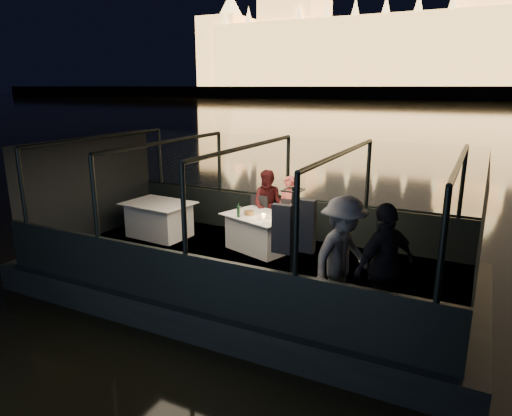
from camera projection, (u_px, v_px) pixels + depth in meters
The scene contains 29 objects.
river_water at pixel (464, 110), 78.11m from camera, with size 500.00×500.00×0.00m, color black.
boat_hull at pixel (247, 288), 9.05m from camera, with size 8.60×4.40×1.00m, color black.
boat_deck at pixel (247, 265), 8.92m from camera, with size 8.00×4.00×0.04m, color black.
gunwale_port at pixel (287, 217), 10.53m from camera, with size 8.00×0.08×0.90m, color black.
gunwale_starboard at pixel (187, 281), 7.08m from camera, with size 8.00×0.08×0.90m, color black.
cabin_glass_port at pixel (288, 168), 10.23m from camera, with size 8.00×0.02×1.40m, color #99B2B2, non-canonical shape.
cabin_glass_starboard at pixel (184, 209), 6.78m from camera, with size 8.00×0.02×1.40m, color #99B2B2, non-canonical shape.
cabin_roof_glass at pixel (246, 147), 8.33m from camera, with size 8.00×4.00×0.02m, color #99B2B2, non-canonical shape.
end_wall_fore at pixel (91, 187), 10.36m from camera, with size 0.02×4.00×2.30m, color black, non-canonical shape.
end_wall_aft at pixel (480, 238), 6.89m from camera, with size 0.02×4.00×2.30m, color black, non-canonical shape.
canopy_ribs at pixel (247, 208), 8.62m from camera, with size 8.00×4.00×2.30m, color black, non-canonical shape.
embankment at pixel (482, 94), 190.07m from camera, with size 400.00×140.00×6.00m, color #423D33.
parliament_building at pixel (490, 9), 152.64m from camera, with size 220.00×32.00×60.00m, color #F2D18C, non-canonical shape.
dining_table_central at pixel (260, 232), 9.64m from camera, with size 1.45×1.05×0.77m, color white.
dining_table_aft at pixel (159, 220), 10.52m from camera, with size 1.52×1.10×0.81m, color silver.
chair_port_left at pixel (255, 222), 10.16m from camera, with size 0.47×0.47×1.00m, color black.
chair_port_right at pixel (287, 227), 9.82m from camera, with size 0.47×0.47×1.00m, color black.
coat_stand at pixel (292, 254), 6.95m from camera, with size 0.54×0.43×1.95m, color black, non-canonical shape.
person_woman_coral at pixel (289, 210), 10.01m from camera, with size 0.54×0.36×1.50m, color #DC5950.
person_man_maroon at pixel (269, 207), 10.27m from camera, with size 0.76×0.59×1.58m, color #411214.
passenger_stripe at pixel (342, 262), 6.75m from camera, with size 1.21×0.68×1.87m, color silver.
passenger_dark at pixel (384, 271), 6.42m from camera, with size 1.09×0.46×1.85m, color black.
wine_bottle at pixel (238, 210), 9.35m from camera, with size 0.06×0.06×0.29m, color #153B20.
bread_basket at pixel (249, 213), 9.57m from camera, with size 0.21×0.21×0.09m, color brown.
amber_candle at pixel (264, 216), 9.31m from camera, with size 0.06×0.06×0.09m, color #FFA13F.
plate_near at pixel (280, 220), 9.13m from camera, with size 0.26×0.26×0.02m, color white.
plate_far at pixel (250, 213), 9.65m from camera, with size 0.25×0.25×0.02m, color white.
wine_glass_white at pixel (241, 211), 9.46m from camera, with size 0.06×0.06×0.19m, color silver, non-canonical shape.
wine_glass_red at pixel (273, 212), 9.42m from camera, with size 0.07×0.07×0.21m, color white, non-canonical shape.
Camera 1 is at (3.91, -7.36, 3.87)m, focal length 32.00 mm.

